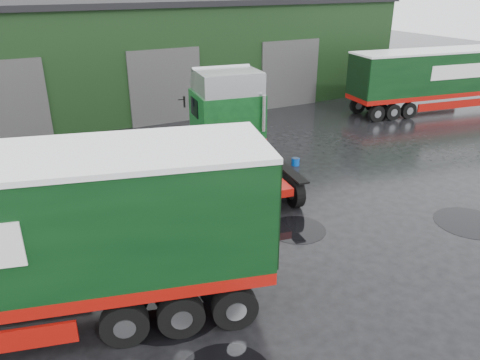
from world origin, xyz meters
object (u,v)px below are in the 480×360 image
object	(u,v)px
wash_bucket	(295,162)
tree_back_b	(190,23)
hero_tractor	(243,134)
lorry_right	(435,81)
warehouse	(133,51)

from	to	relation	value
wash_bucket	tree_back_b	size ratio (longest dim) A/B	0.05
hero_tractor	tree_back_b	size ratio (longest dim) A/B	0.89
wash_bucket	lorry_right	bearing A→B (deg)	16.75
hero_tractor	wash_bucket	xyz separation A→B (m)	(2.99, 0.79, -1.92)
warehouse	lorry_right	distance (m)	18.65
hero_tractor	wash_bucket	size ratio (longest dim) A/B	19.79
lorry_right	tree_back_b	distance (m)	22.22
wash_bucket	tree_back_b	bearing A→B (deg)	77.83
warehouse	lorry_right	xyz separation A→B (m)	(15.00, -11.00, -1.34)
warehouse	tree_back_b	distance (m)	12.82
warehouse	hero_tractor	bearing A→B (deg)	-91.18
wash_bucket	tree_back_b	world-z (taller)	tree_back_b
lorry_right	wash_bucket	distance (m)	12.98
warehouse	lorry_right	size ratio (longest dim) A/B	2.34
lorry_right	tree_back_b	world-z (taller)	tree_back_b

